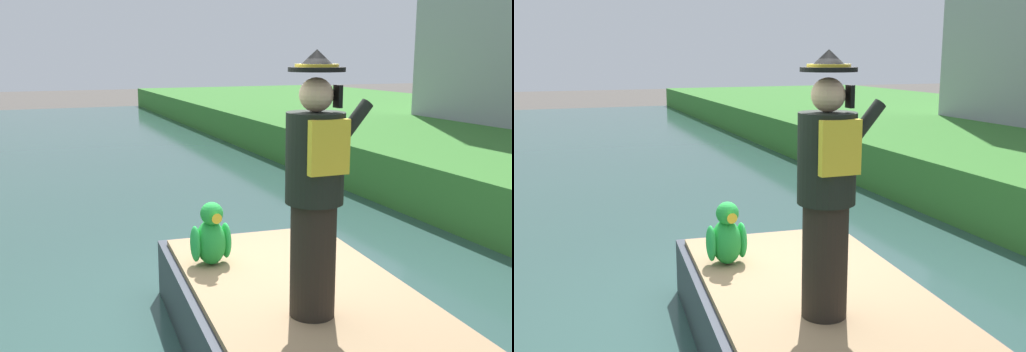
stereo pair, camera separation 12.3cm
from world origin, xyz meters
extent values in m
plane|color=#4C4742|center=(0.00, 0.00, 0.00)|extent=(80.00, 80.00, 0.00)
cube|color=#2D4C47|center=(0.00, 0.00, 0.05)|extent=(6.96, 48.00, 0.10)
cube|color=#333842|center=(0.00, -1.08, 0.38)|extent=(2.12, 4.33, 0.56)
cube|color=#997A56|center=(0.00, -1.08, 0.69)|extent=(1.95, 3.98, 0.05)
cylinder|color=black|center=(-0.12, -1.16, 1.12)|extent=(0.32, 0.32, 0.82)
cylinder|color=black|center=(-0.12, -1.16, 1.84)|extent=(0.40, 0.40, 0.62)
cube|color=gold|center=(-0.12, -1.35, 1.94)|extent=(0.28, 0.06, 0.36)
sphere|color=#DBA884|center=(-0.12, -1.16, 2.27)|extent=(0.23, 0.23, 0.23)
cylinder|color=black|center=(-0.12, -1.16, 2.43)|extent=(0.38, 0.38, 0.03)
cone|color=black|center=(-0.12, -1.16, 2.50)|extent=(0.26, 0.26, 0.12)
cylinder|color=gold|center=(-0.12, -1.16, 2.46)|extent=(0.29, 0.29, 0.02)
cylinder|color=black|center=(0.10, -1.20, 2.02)|extent=(0.38, 0.09, 0.43)
cube|color=black|center=(0.01, -1.22, 2.26)|extent=(0.03, 0.08, 0.15)
ellipsoid|color=green|center=(-0.47, 0.10, 0.91)|extent=(0.26, 0.32, 0.40)
sphere|color=green|center=(-0.47, 0.06, 1.18)|extent=(0.20, 0.20, 0.20)
cone|color=yellow|center=(-0.47, -0.04, 1.17)|extent=(0.09, 0.09, 0.09)
ellipsoid|color=green|center=(-0.61, 0.10, 0.91)|extent=(0.08, 0.20, 0.32)
ellipsoid|color=green|center=(-0.33, 0.10, 0.91)|extent=(0.08, 0.20, 0.32)
camera|label=1|loc=(-1.96, -4.64, 2.52)|focal=41.40mm
camera|label=2|loc=(-1.85, -4.68, 2.52)|focal=41.40mm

